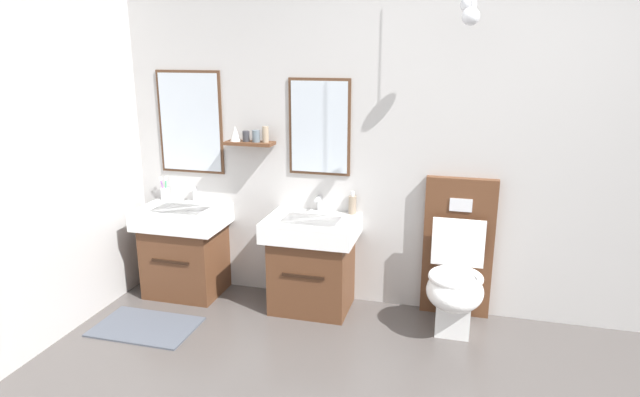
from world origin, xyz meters
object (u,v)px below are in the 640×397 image
at_px(vanity_sink_right, 312,261).
at_px(toothbrush_cup, 165,193).
at_px(soap_dispenser, 352,204).
at_px(vanity_sink_left, 185,248).
at_px(toilet, 456,273).

height_order(vanity_sink_right, toothbrush_cup, toothbrush_cup).
distance_m(toothbrush_cup, soap_dispenser, 1.51).
relative_size(vanity_sink_right, soap_dispenser, 4.07).
bearing_deg(vanity_sink_left, toothbrush_cup, 145.05).
relative_size(vanity_sink_left, toilet, 0.69).
xyz_separation_m(toilet, soap_dispenser, (-0.76, 0.17, 0.38)).
bearing_deg(vanity_sink_left, toilet, 0.28).
xyz_separation_m(toothbrush_cup, soap_dispenser, (1.51, 0.01, 0.02)).
distance_m(vanity_sink_left, soap_dispenser, 1.34).
bearing_deg(soap_dispenser, vanity_sink_left, -171.90).
distance_m(toilet, toothbrush_cup, 2.31).
xyz_separation_m(vanity_sink_left, toilet, (2.03, 0.01, 0.01)).
bearing_deg(vanity_sink_right, toothbrush_cup, 172.30).
bearing_deg(vanity_sink_right, soap_dispenser, 35.47).
distance_m(vanity_sink_left, toilet, 2.03).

